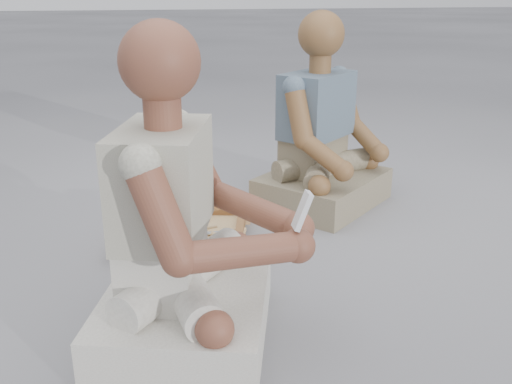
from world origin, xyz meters
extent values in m
plane|color=gray|center=(0.00, 0.00, 0.00)|extent=(60.00, 60.00, 0.00)
cube|color=#9B603C|center=(-0.27, 0.72, 0.02)|extent=(0.55, 0.38, 0.04)
cube|color=brown|center=(-0.33, 0.42, 0.04)|extent=(0.63, 0.55, 0.02)
cube|color=brown|center=(-0.28, 0.61, 0.08)|extent=(0.52, 0.17, 0.05)
cube|color=brown|center=(-0.38, 0.23, 0.08)|extent=(0.52, 0.17, 0.05)
cube|color=brown|center=(-0.09, 0.35, 0.08)|extent=(0.14, 0.42, 0.05)
cube|color=brown|center=(-0.57, 0.48, 0.08)|extent=(0.14, 0.42, 0.05)
cube|color=#D5BF7D|center=(-0.33, 0.42, 0.06)|extent=(0.55, 0.47, 0.01)
cube|color=silver|center=(-0.22, 0.34, 0.07)|extent=(0.15, 0.04, 0.00)
cylinder|color=tan|center=(-0.11, 0.32, 0.07)|extent=(0.07, 0.03, 0.02)
cube|color=silver|center=(-0.35, 0.42, 0.08)|extent=(0.13, 0.10, 0.00)
cylinder|color=tan|center=(-0.26, 0.49, 0.08)|extent=(0.07, 0.06, 0.02)
cube|color=silver|center=(-0.43, 0.35, 0.08)|extent=(0.15, 0.05, 0.00)
cylinder|color=tan|center=(-0.32, 0.32, 0.08)|extent=(0.07, 0.04, 0.02)
cube|color=silver|center=(-0.26, 0.39, 0.07)|extent=(0.11, 0.12, 0.00)
cylinder|color=tan|center=(-0.19, 0.30, 0.07)|extent=(0.06, 0.07, 0.02)
cube|color=silver|center=(-0.27, 0.45, 0.07)|extent=(0.09, 0.14, 0.00)
cylinder|color=tan|center=(-0.21, 0.54, 0.07)|extent=(0.06, 0.07, 0.02)
cube|color=silver|center=(-0.35, 0.47, 0.08)|extent=(0.13, 0.10, 0.00)
cylinder|color=tan|center=(-0.26, 0.41, 0.08)|extent=(0.07, 0.06, 0.02)
cube|color=silver|center=(-0.32, 0.39, 0.06)|extent=(0.15, 0.05, 0.00)
cylinder|color=tan|center=(-0.22, 0.42, 0.06)|extent=(0.07, 0.04, 0.02)
cube|color=silver|center=(-0.21, 0.36, 0.06)|extent=(0.15, 0.02, 0.00)
cylinder|color=tan|center=(-0.10, 0.36, 0.06)|extent=(0.07, 0.02, 0.02)
cube|color=#D5BF7D|center=(-0.63, 0.43, 0.00)|extent=(0.02, 0.02, 0.00)
cube|color=#D5BF7D|center=(-0.15, 0.46, 0.00)|extent=(0.02, 0.02, 0.00)
cube|color=#D5BF7D|center=(-0.17, 0.50, 0.00)|extent=(0.02, 0.02, 0.00)
cube|color=#D5BF7D|center=(0.02, 0.66, 0.00)|extent=(0.02, 0.02, 0.00)
cube|color=#D5BF7D|center=(-0.56, 0.74, 0.00)|extent=(0.02, 0.02, 0.00)
cube|color=#D5BF7D|center=(-0.59, 0.52, 0.00)|extent=(0.02, 0.02, 0.00)
cube|color=#D5BF7D|center=(-0.09, 0.33, 0.00)|extent=(0.02, 0.02, 0.00)
cube|color=#D5BF7D|center=(-0.27, 0.48, 0.00)|extent=(0.02, 0.02, 0.00)
cube|color=#D5BF7D|center=(-0.16, 0.43, 0.00)|extent=(0.02, 0.02, 0.00)
cube|color=#D5BF7D|center=(-0.23, 0.64, 0.00)|extent=(0.02, 0.02, 0.00)
cube|color=silver|center=(-0.40, -0.30, 0.08)|extent=(0.67, 0.76, 0.16)
cube|color=silver|center=(-0.46, -0.28, 0.26)|extent=(0.32, 0.40, 0.20)
cube|color=#B8B5A3|center=(-0.45, -0.28, 0.53)|extent=(0.35, 0.45, 0.33)
sphere|color=brown|center=(-0.44, -0.28, 0.88)|extent=(0.23, 0.23, 0.23)
sphere|color=brown|center=(-0.04, -0.34, 0.36)|extent=(0.10, 0.10, 0.10)
sphere|color=brown|center=(-0.08, -0.47, 0.36)|extent=(0.10, 0.10, 0.10)
cube|color=gray|center=(0.43, 0.75, 0.08)|extent=(0.80, 0.78, 0.16)
cube|color=gray|center=(0.39, 0.80, 0.26)|extent=(0.40, 0.39, 0.19)
cube|color=slate|center=(0.40, 0.79, 0.52)|extent=(0.45, 0.43, 0.32)
sphere|color=brown|center=(0.41, 0.78, 0.86)|extent=(0.23, 0.23, 0.23)
sphere|color=brown|center=(0.72, 0.71, 0.27)|extent=(0.10, 0.10, 0.10)
sphere|color=brown|center=(0.42, 0.46, 0.27)|extent=(0.10, 0.10, 0.10)
cube|color=silver|center=(-0.07, -0.47, 0.47)|extent=(0.06, 0.05, 0.11)
cube|color=black|center=(-0.07, -0.47, 0.48)|extent=(0.02, 0.04, 0.04)
camera|label=1|loc=(-0.54, -1.90, 1.07)|focal=40.00mm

